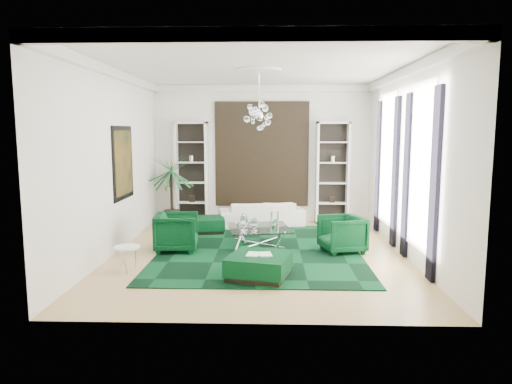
{
  "coord_description": "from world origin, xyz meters",
  "views": [
    {
      "loc": [
        0.23,
        -9.25,
        2.52
      ],
      "look_at": [
        -0.07,
        0.5,
        1.23
      ],
      "focal_mm": 32.0,
      "sensor_mm": 36.0,
      "label": 1
    }
  ],
  "objects_px": {
    "armchair_left": "(177,232)",
    "armchair_right": "(342,234)",
    "ottoman_side": "(207,225)",
    "palm": "(171,181)",
    "ottoman_front": "(259,266)",
    "sofa": "(261,214)",
    "side_table": "(127,260)",
    "coffee_table": "(259,237)"
  },
  "relations": [
    {
      "from": "armchair_right",
      "to": "ottoman_front",
      "type": "height_order",
      "value": "armchair_right"
    },
    {
      "from": "armchair_left",
      "to": "palm",
      "type": "xyz_separation_m",
      "value": [
        -0.7,
        2.75,
        0.8
      ]
    },
    {
      "from": "ottoman_front",
      "to": "sofa",
      "type": "bearing_deg",
      "value": 90.65
    },
    {
      "from": "sofa",
      "to": "side_table",
      "type": "height_order",
      "value": "sofa"
    },
    {
      "from": "ottoman_front",
      "to": "ottoman_side",
      "type": "bearing_deg",
      "value": 111.52
    },
    {
      "from": "sofa",
      "to": "ottoman_side",
      "type": "xyz_separation_m",
      "value": [
        -1.35,
        -0.85,
        -0.14
      ]
    },
    {
      "from": "sofa",
      "to": "armchair_left",
      "type": "xyz_separation_m",
      "value": [
        -1.75,
        -2.65,
        0.08
      ]
    },
    {
      "from": "ottoman_side",
      "to": "side_table",
      "type": "xyz_separation_m",
      "value": [
        -1.0,
        -3.3,
        0.04
      ]
    },
    {
      "from": "side_table",
      "to": "armchair_left",
      "type": "bearing_deg",
      "value": 68.2
    },
    {
      "from": "armchair_right",
      "to": "coffee_table",
      "type": "distance_m",
      "value": 1.79
    },
    {
      "from": "armchair_right",
      "to": "palm",
      "type": "xyz_separation_m",
      "value": [
        -4.2,
        2.75,
        0.82
      ]
    },
    {
      "from": "armchair_left",
      "to": "side_table",
      "type": "bearing_deg",
      "value": 152.6
    },
    {
      "from": "armchair_left",
      "to": "armchair_right",
      "type": "distance_m",
      "value": 3.5
    },
    {
      "from": "sofa",
      "to": "armchair_right",
      "type": "height_order",
      "value": "armchair_right"
    },
    {
      "from": "ottoman_side",
      "to": "ottoman_front",
      "type": "xyz_separation_m",
      "value": [
        1.4,
        -3.55,
        0.01
      ]
    },
    {
      "from": "palm",
      "to": "ottoman_front",
      "type": "bearing_deg",
      "value": -60.95
    },
    {
      "from": "armchair_left",
      "to": "armchair_right",
      "type": "height_order",
      "value": "armchair_left"
    },
    {
      "from": "ottoman_side",
      "to": "palm",
      "type": "relative_size",
      "value": 0.35
    },
    {
      "from": "ottoman_side",
      "to": "armchair_right",
      "type": "bearing_deg",
      "value": -30.14
    },
    {
      "from": "ottoman_side",
      "to": "palm",
      "type": "bearing_deg",
      "value": 139.18
    },
    {
      "from": "armchair_right",
      "to": "coffee_table",
      "type": "bearing_deg",
      "value": -116.14
    },
    {
      "from": "ottoman_front",
      "to": "palm",
      "type": "bearing_deg",
      "value": 119.05
    },
    {
      "from": "armchair_right",
      "to": "side_table",
      "type": "bearing_deg",
      "value": -84.74
    },
    {
      "from": "side_table",
      "to": "palm",
      "type": "distance_m",
      "value": 4.36
    },
    {
      "from": "sofa",
      "to": "armchair_right",
      "type": "bearing_deg",
      "value": 112.02
    },
    {
      "from": "coffee_table",
      "to": "armchair_right",
      "type": "bearing_deg",
      "value": -11.31
    },
    {
      "from": "ottoman_side",
      "to": "palm",
      "type": "distance_m",
      "value": 1.77
    },
    {
      "from": "ottoman_front",
      "to": "palm",
      "type": "xyz_separation_m",
      "value": [
        -2.5,
        4.5,
        1.0
      ]
    },
    {
      "from": "armchair_left",
      "to": "ottoman_side",
      "type": "height_order",
      "value": "armchair_left"
    },
    {
      "from": "armchair_left",
      "to": "side_table",
      "type": "height_order",
      "value": "armchair_left"
    },
    {
      "from": "coffee_table",
      "to": "ottoman_side",
      "type": "distance_m",
      "value": 1.98
    },
    {
      "from": "sofa",
      "to": "armchair_left",
      "type": "height_order",
      "value": "armchair_left"
    },
    {
      "from": "sofa",
      "to": "side_table",
      "type": "relative_size",
      "value": 4.77
    },
    {
      "from": "coffee_table",
      "to": "armchair_left",
      "type": "bearing_deg",
      "value": -168.69
    },
    {
      "from": "ottoman_side",
      "to": "coffee_table",
      "type": "bearing_deg",
      "value": -47.05
    },
    {
      "from": "coffee_table",
      "to": "palm",
      "type": "distance_m",
      "value": 3.57
    },
    {
      "from": "side_table",
      "to": "armchair_right",
      "type": "bearing_deg",
      "value": 20.1
    },
    {
      "from": "armchair_left",
      "to": "sofa",
      "type": "bearing_deg",
      "value": -39.04
    },
    {
      "from": "ottoman_side",
      "to": "armchair_left",
      "type": "bearing_deg",
      "value": -102.53
    },
    {
      "from": "armchair_left",
      "to": "palm",
      "type": "bearing_deg",
      "value": 8.68
    },
    {
      "from": "sofa",
      "to": "ottoman_side",
      "type": "relative_size",
      "value": 2.65
    },
    {
      "from": "coffee_table",
      "to": "side_table",
      "type": "xyz_separation_m",
      "value": [
        -2.35,
        -1.85,
        0.0
      ]
    }
  ]
}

